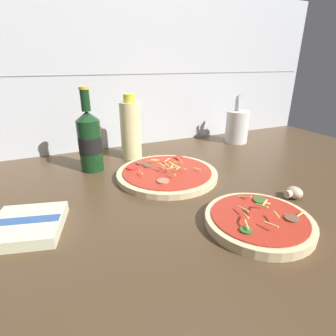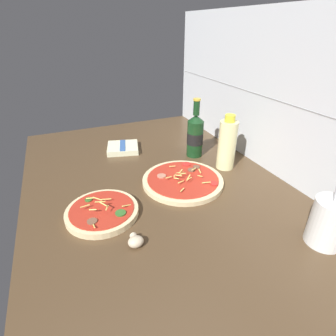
# 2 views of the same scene
# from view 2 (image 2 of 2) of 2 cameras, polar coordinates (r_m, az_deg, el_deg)

# --- Properties ---
(counter_slab) EXTENTS (1.60, 0.90, 0.03)m
(counter_slab) POSITION_cam_2_polar(r_m,az_deg,el_deg) (0.89, -0.45, -7.36)
(counter_slab) COLOR #4C3823
(counter_slab) RESTS_ON ground
(tile_backsplash) EXTENTS (1.60, 0.01, 0.60)m
(tile_backsplash) POSITION_cam_2_polar(r_m,az_deg,el_deg) (1.02, 24.53, 12.72)
(tile_backsplash) COLOR silver
(tile_backsplash) RESTS_ON ground
(pizza_near) EXTENTS (0.22, 0.22, 0.05)m
(pizza_near) POSITION_cam_2_polar(r_m,az_deg,el_deg) (0.83, -14.09, -9.28)
(pizza_near) COLOR beige
(pizza_near) RESTS_ON counter_slab
(pizza_far) EXTENTS (0.30, 0.30, 0.05)m
(pizza_far) POSITION_cam_2_polar(r_m,az_deg,el_deg) (0.97, 3.24, -2.70)
(pizza_far) COLOR beige
(pizza_far) RESTS_ON counter_slab
(beer_bottle) EXTENTS (0.07, 0.07, 0.25)m
(beer_bottle) POSITION_cam_2_polar(r_m,az_deg,el_deg) (1.14, 5.92, 7.13)
(beer_bottle) COLOR #143819
(beer_bottle) RESTS_ON counter_slab
(oil_bottle) EXTENTS (0.07, 0.07, 0.22)m
(oil_bottle) POSITION_cam_2_polar(r_m,az_deg,el_deg) (1.06, 12.72, 5.05)
(oil_bottle) COLOR beige
(oil_bottle) RESTS_ON counter_slab
(mushroom_left) EXTENTS (0.04, 0.04, 0.03)m
(mushroom_left) POSITION_cam_2_polar(r_m,az_deg,el_deg) (0.72, -7.07, -15.50)
(mushroom_left) COLOR beige
(mushroom_left) RESTS_ON counter_slab
(utensil_crock) EXTENTS (0.09, 0.09, 0.20)m
(utensil_crock) POSITION_cam_2_polar(r_m,az_deg,el_deg) (0.80, 31.64, -9.94)
(utensil_crock) COLOR silver
(utensil_crock) RESTS_ON counter_slab
(dish_towel) EXTENTS (0.16, 0.17, 0.03)m
(dish_towel) POSITION_cam_2_polar(r_m,az_deg,el_deg) (1.23, -9.80, 4.35)
(dish_towel) COLOR beige
(dish_towel) RESTS_ON counter_slab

